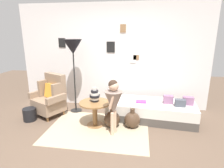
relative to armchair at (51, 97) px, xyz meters
name	(u,v)px	position (x,y,z in m)	size (l,w,h in m)	color
ground_plane	(95,145)	(1.32, -1.08, -0.44)	(12.00, 12.00, 0.00)	brown
gallery_wall	(112,57)	(1.32, 0.87, 0.86)	(4.80, 0.12, 2.60)	silver
rug	(98,129)	(1.25, -0.52, -0.43)	(1.99, 1.48, 0.01)	tan
armchair	(51,97)	(0.00, 0.00, 0.00)	(0.90, 0.82, 0.97)	#9E7042
daybed	(150,111)	(2.30, 0.12, -0.24)	(1.96, 0.97, 0.40)	#4C4742
pillow_head	(188,101)	(3.07, 0.09, 0.05)	(0.22, 0.12, 0.17)	gray
pillow_mid	(180,103)	(2.89, -0.03, 0.04)	(0.21, 0.12, 0.15)	#474C56
pillow_back	(168,99)	(2.67, 0.10, 0.05)	(0.20, 0.12, 0.18)	gray
side_table	(95,109)	(1.15, -0.37, -0.06)	(0.63, 0.63, 0.52)	olive
vase_striped	(95,96)	(1.14, -0.33, 0.20)	(0.21, 0.21, 0.30)	black
floor_lamp	(73,49)	(0.50, 0.29, 1.08)	(0.43, 0.43, 1.74)	black
person_child	(114,101)	(1.58, -0.65, 0.24)	(0.34, 0.34, 1.07)	#D8AD8E
book_on_daybed	(141,102)	(2.09, 0.08, -0.02)	(0.22, 0.16, 0.03)	#933C93
demijohn_near	(112,119)	(1.51, -0.37, -0.27)	(0.33, 0.33, 0.42)	#473323
demijohn_far	(132,120)	(1.92, -0.33, -0.27)	(0.33, 0.33, 0.41)	#473323
magazine_basket	(30,114)	(-0.34, -0.36, -0.30)	(0.28, 0.28, 0.28)	black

